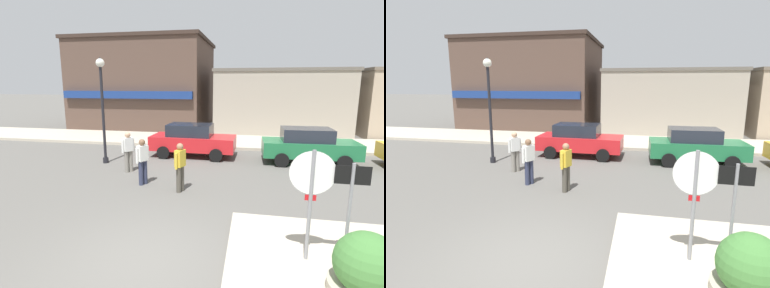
{
  "view_description": "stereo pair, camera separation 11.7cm",
  "coord_description": "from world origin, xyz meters",
  "views": [
    {
      "loc": [
        2.01,
        -5.0,
        3.47
      ],
      "look_at": [
        0.1,
        4.5,
        1.5
      ],
      "focal_mm": 28.0,
      "sensor_mm": 36.0,
      "label": 1
    },
    {
      "loc": [
        2.13,
        -4.98,
        3.47
      ],
      "look_at": [
        0.1,
        4.5,
        1.5
      ],
      "focal_mm": 28.0,
      "sensor_mm": 36.0,
      "label": 2
    }
  ],
  "objects": [
    {
      "name": "ground_plane",
      "position": [
        0.0,
        0.0,
        0.0
      ],
      "size": [
        160.0,
        160.0,
        0.0
      ],
      "primitive_type": "plane",
      "color": "#5B5954"
    },
    {
      "name": "kerb_far",
      "position": [
        0.0,
        12.6,
        0.07
      ],
      "size": [
        80.0,
        4.0,
        0.15
      ],
      "primitive_type": "cube",
      "color": "#B7AD99",
      "rests_on": "ground"
    },
    {
      "name": "stop_sign",
      "position": [
        3.13,
        0.55,
        1.52
      ],
      "size": [
        0.82,
        0.07,
        2.3
      ],
      "color": "gray",
      "rests_on": "ground"
    },
    {
      "name": "one_way_sign",
      "position": [
        3.8,
        0.51,
        1.33
      ],
      "size": [
        0.6,
        0.06,
        2.1
      ],
      "color": "gray",
      "rests_on": "ground"
    },
    {
      "name": "planter",
      "position": [
        3.85,
        -0.37,
        0.56
      ],
      "size": [
        1.1,
        1.1,
        1.23
      ],
      "color": "#ADA38E",
      "rests_on": "ground"
    },
    {
      "name": "lamp_post",
      "position": [
        -4.3,
        6.87,
        2.96
      ],
      "size": [
        0.36,
        0.36,
        4.54
      ],
      "color": "black",
      "rests_on": "ground"
    },
    {
      "name": "parked_car_nearest",
      "position": [
        -0.77,
        8.88,
        0.81
      ],
      "size": [
        4.05,
        1.97,
        1.56
      ],
      "color": "red",
      "rests_on": "ground"
    },
    {
      "name": "parked_car_second",
      "position": [
        4.48,
        8.58,
        0.81
      ],
      "size": [
        4.05,
        1.97,
        1.56
      ],
      "color": "#1E6B3D",
      "rests_on": "ground"
    },
    {
      "name": "pedestrian_crossing_near",
      "position": [
        -1.63,
        4.45,
        0.87
      ],
      "size": [
        0.37,
        0.52,
        1.61
      ],
      "color": "#2D334C",
      "rests_on": "ground"
    },
    {
      "name": "pedestrian_crossing_far",
      "position": [
        -0.2,
        4.02,
        0.87
      ],
      "size": [
        0.33,
        0.55,
        1.61
      ],
      "color": "#4C473D",
      "rests_on": "ground"
    },
    {
      "name": "pedestrian_kerb_side",
      "position": [
        -2.73,
        5.78,
        0.87
      ],
      "size": [
        0.42,
        0.48,
        1.61
      ],
      "color": "gray",
      "rests_on": "ground"
    },
    {
      "name": "building_corner_shop",
      "position": [
        -6.52,
        18.77,
        3.4
      ],
      "size": [
        10.09,
        8.85,
        6.8
      ],
      "color": "brown",
      "rests_on": "ground"
    },
    {
      "name": "building_storefront_left_near",
      "position": [
        3.83,
        17.78,
        2.21
      ],
      "size": [
        8.9,
        6.63,
        4.42
      ],
      "color": "#9E9384",
      "rests_on": "ground"
    }
  ]
}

